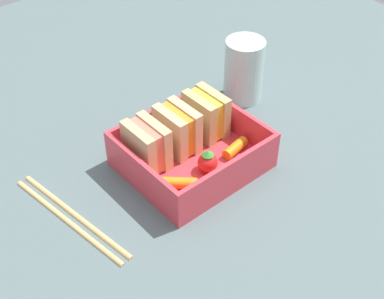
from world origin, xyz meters
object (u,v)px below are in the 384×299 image
at_px(carrot_stick_left, 235,148).
at_px(carrot_stick_far_left, 175,183).
at_px(sandwich_left, 147,145).
at_px(sandwich_center, 206,114).
at_px(chopstick_pair, 71,216).
at_px(sandwich_center_left, 177,129).
at_px(drinking_glass, 244,70).
at_px(strawberry_far_left, 208,162).

bearing_deg(carrot_stick_left, carrot_stick_far_left, 179.55).
bearing_deg(sandwich_left, carrot_stick_far_left, -90.55).
bearing_deg(sandwich_center, chopstick_pair, -178.07).
distance_m(sandwich_center_left, chopstick_pair, 0.18).
xyz_separation_m(carrot_stick_far_left, chopstick_pair, (-0.12, 0.05, -0.02)).
bearing_deg(chopstick_pair, carrot_stick_left, -12.70).
xyz_separation_m(sandwich_center_left, drinking_glass, (0.16, 0.04, 0.01)).
bearing_deg(drinking_glass, sandwich_center, -160.71).
relative_size(sandwich_center_left, drinking_glass, 0.63).
bearing_deg(carrot_stick_far_left, drinking_glass, 24.33).
xyz_separation_m(sandwich_center, carrot_stick_far_left, (-0.10, -0.06, -0.02)).
xyz_separation_m(carrot_stick_left, drinking_glass, (0.11, 0.10, 0.03)).
bearing_deg(strawberry_far_left, chopstick_pair, 163.04).
bearing_deg(drinking_glass, strawberry_far_left, -148.38).
bearing_deg(sandwich_left, sandwich_center, 0.00).
xyz_separation_m(sandwich_left, sandwich_center_left, (0.05, 0.00, 0.00)).
bearing_deg(chopstick_pair, strawberry_far_left, -16.96).
distance_m(sandwich_center, drinking_glass, 0.12).
bearing_deg(sandwich_center, drinking_glass, 19.29).
height_order(sandwich_left, carrot_stick_left, sandwich_left).
distance_m(carrot_stick_left, chopstick_pair, 0.23).
relative_size(sandwich_center, strawberry_far_left, 1.92).
xyz_separation_m(sandwich_left, carrot_stick_far_left, (-0.00, -0.06, -0.02)).
relative_size(chopstick_pair, drinking_glass, 2.01).
relative_size(sandwich_left, sandwich_center_left, 1.00).
bearing_deg(carrot_stick_far_left, strawberry_far_left, -3.36).
distance_m(sandwich_center_left, carrot_stick_far_left, 0.08).
xyz_separation_m(strawberry_far_left, carrot_stick_left, (0.05, 0.00, -0.01)).
xyz_separation_m(sandwich_left, drinking_glass, (0.21, 0.04, 0.01)).
height_order(sandwich_center, chopstick_pair, sandwich_center).
height_order(sandwich_left, carrot_stick_far_left, sandwich_left).
relative_size(sandwich_left, drinking_glass, 0.63).
xyz_separation_m(strawberry_far_left, chopstick_pair, (-0.17, 0.05, -0.02)).
bearing_deg(strawberry_far_left, carrot_stick_left, 2.45).
height_order(sandwich_left, drinking_glass, drinking_glass).
distance_m(strawberry_far_left, drinking_glass, 0.19).
bearing_deg(carrot_stick_far_left, chopstick_pair, 157.74).
relative_size(sandwich_left, chopstick_pair, 0.31).
xyz_separation_m(sandwich_center_left, carrot_stick_left, (0.05, -0.06, -0.02)).
height_order(sandwich_center_left, drinking_glass, drinking_glass).
bearing_deg(sandwich_center_left, sandwich_left, 180.00).
relative_size(strawberry_far_left, carrot_stick_left, 0.82).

